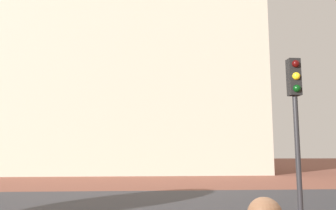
{
  "coord_description": "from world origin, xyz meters",
  "views": [
    {
      "loc": [
        -0.88,
        -2.92,
        2.03
      ],
      "look_at": [
        -0.04,
        9.79,
        3.75
      ],
      "focal_mm": 35.14,
      "sensor_mm": 36.0,
      "label": 1
    }
  ],
  "objects": [
    {
      "name": "ground_plane",
      "position": [
        0.0,
        10.0,
        0.0
      ],
      "size": [
        120.0,
        120.0,
        0.0
      ],
      "primitive_type": "plane",
      "color": "brown"
    },
    {
      "name": "street_asphalt_strip",
      "position": [
        0.0,
        9.55,
        0.0
      ],
      "size": [
        120.0,
        8.38,
        0.0
      ],
      "primitive_type": "cube",
      "color": "#38383D",
      "rests_on": "ground_plane"
    },
    {
      "name": "traffic_light_pole",
      "position": [
        2.67,
        4.63,
        2.96
      ],
      "size": [
        0.28,
        0.34,
        4.21
      ],
      "color": "black",
      "rests_on": "ground_plane"
    },
    {
      "name": "landmark_building",
      "position": [
        -3.56,
        27.75,
        10.28
      ],
      "size": [
        26.49,
        10.86,
        32.52
      ],
      "color": "#B2A893",
      "rests_on": "ground_plane"
    }
  ]
}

